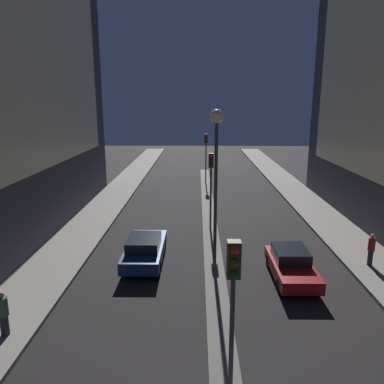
# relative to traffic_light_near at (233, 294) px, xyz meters

# --- Properties ---
(median_strip) EXTENTS (0.97, 38.77, 0.11)m
(median_strip) POSITION_rel_traffic_light_near_xyz_m (0.00, 17.26, -3.63)
(median_strip) COLOR #66605B
(median_strip) RESTS_ON ground
(traffic_light_near) EXTENTS (0.32, 0.42, 4.89)m
(traffic_light_near) POSITION_rel_traffic_light_near_xyz_m (0.00, 0.00, 0.00)
(traffic_light_near) COLOR #383838
(traffic_light_near) RESTS_ON median_strip
(traffic_light_mid) EXTENTS (0.32, 0.42, 4.89)m
(traffic_light_mid) POSITION_rel_traffic_light_near_xyz_m (0.00, 14.98, 0.00)
(traffic_light_mid) COLOR #383838
(traffic_light_mid) RESTS_ON median_strip
(traffic_light_far) EXTENTS (0.32, 0.42, 4.89)m
(traffic_light_far) POSITION_rel_traffic_light_near_xyz_m (0.00, 29.33, 0.00)
(traffic_light_far) COLOR #383838
(traffic_light_far) RESTS_ON median_strip
(street_lamp) EXTENTS (0.62, 0.62, 7.68)m
(street_lamp) POSITION_rel_traffic_light_near_xyz_m (0.00, 8.85, 2.15)
(street_lamp) COLOR #383838
(street_lamp) RESTS_ON median_strip
(car_left_lane) EXTENTS (1.86, 4.69, 1.48)m
(car_left_lane) POSITION_rel_traffic_light_near_xyz_m (-3.54, 9.90, -2.94)
(car_left_lane) COLOR navy
(car_left_lane) RESTS_ON ground
(car_right_lane) EXTENTS (1.78, 4.20, 1.43)m
(car_right_lane) POSITION_rel_traffic_light_near_xyz_m (3.54, 8.17, -2.96)
(car_right_lane) COLOR maroon
(car_right_lane) RESTS_ON ground
(pedestrian_on_left_sidewalk) EXTENTS (0.39, 0.39, 1.63)m
(pedestrian_on_left_sidewalk) POSITION_rel_traffic_light_near_xyz_m (-7.55, 3.45, -2.67)
(pedestrian_on_left_sidewalk) COLOR black
(pedestrian_on_left_sidewalk) RESTS_ON sidewalk_left
(pedestrian_on_right_sidewalk) EXTENTS (0.33, 0.33, 1.64)m
(pedestrian_on_right_sidewalk) POSITION_rel_traffic_light_near_xyz_m (7.76, 9.40, -2.65)
(pedestrian_on_right_sidewalk) COLOR black
(pedestrian_on_right_sidewalk) RESTS_ON sidewalk_right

